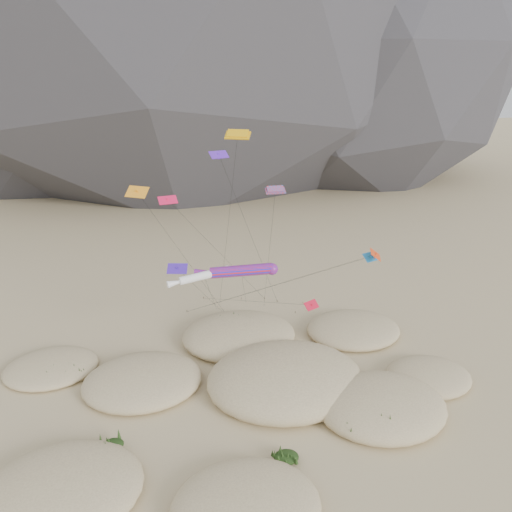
% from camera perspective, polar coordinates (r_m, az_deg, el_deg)
% --- Properties ---
extents(ground, '(500.00, 500.00, 0.00)m').
position_cam_1_polar(ground, '(53.38, 1.53, -17.21)').
color(ground, '#CCB789').
rests_on(ground, ground).
extents(dunes, '(51.48, 37.18, 4.49)m').
position_cam_1_polar(dunes, '(55.29, -0.11, -14.68)').
color(dunes, '#CCB789').
rests_on(dunes, ground).
extents(dune_grass, '(43.12, 28.13, 1.47)m').
position_cam_1_polar(dune_grass, '(55.60, -1.52, -14.35)').
color(dune_grass, black).
rests_on(dune_grass, ground).
extents(kite_stakes, '(17.05, 7.69, 0.30)m').
position_cam_1_polar(kite_stakes, '(73.32, -0.68, -5.56)').
color(kite_stakes, '#3F2D1E').
rests_on(kite_stakes, ground).
extents(rainbow_tube_kite, '(9.10, 16.70, 12.75)m').
position_cam_1_polar(rainbow_tube_kite, '(55.09, -2.05, -1.72)').
color(rainbow_tube_kite, red).
rests_on(rainbow_tube_kite, ground).
extents(white_tube_kite, '(7.29, 14.95, 12.05)m').
position_cam_1_polar(white_tube_kite, '(55.06, -6.29, -2.31)').
color(white_tube_kite, white).
rests_on(white_tube_kite, ground).
extents(orange_parafoil, '(2.89, 13.70, 26.58)m').
position_cam_1_polar(orange_parafoil, '(54.73, -2.14, 13.42)').
color(orange_parafoil, '#DB9B0B').
rests_on(orange_parafoil, ground).
extents(multi_parafoil, '(2.36, 8.78, 19.75)m').
position_cam_1_polar(multi_parafoil, '(58.99, 2.21, 7.38)').
color(multi_parafoil, red).
rests_on(multi_parafoil, ground).
extents(delta_kites, '(27.38, 21.89, 24.61)m').
position_cam_1_polar(delta_kites, '(55.15, -1.28, 2.11)').
color(delta_kites, '#EA3A0C').
rests_on(delta_kites, ground).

